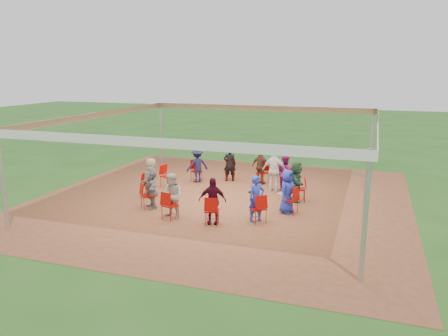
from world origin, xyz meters
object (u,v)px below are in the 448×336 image
(person_seated_6, at_px, (151,178))
(person_seated_10, at_px, (256,199))
(chair_11, at_px, (258,209))
(person_seated_5, at_px, (197,165))
(person_seated_0, at_px, (287,191))
(person_seated_2, at_px, (285,173))
(chair_2, at_px, (288,179))
(person_seated_4, at_px, (230,164))
(chair_0, at_px, (290,200))
(person_seated_8, at_px, (172,196))
(cable_coil, at_px, (253,192))
(person_seated_9, at_px, (212,201))
(chair_3, at_px, (262,173))
(chair_5, at_px, (196,171))
(chair_1, at_px, (299,189))
(chair_4, at_px, (230,170))
(chair_7, at_px, (148,185))
(person_seated_1, at_px, (296,182))
(chair_9, at_px, (170,205))
(person_seated_3, at_px, (261,167))
(chair_6, at_px, (167,176))
(chair_10, at_px, (212,211))
(standing_person, at_px, (275,171))
(laptop, at_px, (283,192))
(chair_8, at_px, (148,195))

(person_seated_6, distance_m, person_seated_10, 4.57)
(chair_11, height_order, person_seated_5, person_seated_5)
(person_seated_0, distance_m, person_seated_2, 2.64)
(chair_2, xyz_separation_m, person_seated_4, (-2.61, 0.71, 0.28))
(chair_0, relative_size, person_seated_8, 0.62)
(person_seated_6, xyz_separation_m, cable_coil, (3.42, 1.69, -0.71))
(person_seated_9, bearing_deg, chair_11, 10.26)
(chair_3, xyz_separation_m, person_seated_10, (0.96, -4.58, 0.28))
(person_seated_2, height_order, person_seated_8, same)
(person_seated_2, bearing_deg, chair_5, 43.73)
(chair_3, height_order, person_seated_10, person_seated_10)
(chair_1, distance_m, cable_coil, 1.96)
(person_seated_2, distance_m, person_seated_5, 3.73)
(chair_4, xyz_separation_m, person_seated_6, (-1.98, -3.27, 0.28))
(chair_7, relative_size, person_seated_1, 0.62)
(chair_1, distance_m, person_seated_6, 5.40)
(chair_0, distance_m, person_seated_5, 5.22)
(chair_9, distance_m, person_seated_1, 4.68)
(person_seated_3, bearing_deg, chair_5, 27.79)
(chair_0, bearing_deg, person_seated_10, 160.26)
(chair_3, distance_m, chair_6, 3.90)
(chair_4, xyz_separation_m, person_seated_2, (2.54, -0.91, 0.28))
(chair_10, xyz_separation_m, person_seated_10, (1.19, 0.75, 0.28))
(chair_5, xyz_separation_m, standing_person, (3.43, -0.43, 0.38))
(chair_6, bearing_deg, person_seated_3, 133.73)
(chair_2, xyz_separation_m, person_seated_9, (-1.46, -4.44, 0.28))
(chair_3, height_order, chair_10, same)
(chair_10, xyz_separation_m, person_seated_8, (-1.39, 0.18, 0.28))
(standing_person, distance_m, laptop, 2.48)
(chair_2, height_order, chair_3, same)
(person_seated_0, relative_size, person_seated_6, 1.00)
(chair_6, relative_size, person_seated_4, 0.62)
(chair_6, relative_size, person_seated_5, 0.62)
(chair_11, relative_size, standing_person, 0.55)
(chair_1, relative_size, person_seated_10, 0.62)
(chair_3, xyz_separation_m, person_seated_9, (-0.26, -5.21, 0.28))
(person_seated_6, xyz_separation_m, person_seated_10, (4.36, -1.37, 0.00))
(chair_0, height_order, chair_4, same)
(chair_2, relative_size, person_seated_2, 0.62)
(chair_6, relative_size, chair_8, 1.00)
(chair_5, bearing_deg, person_seated_1, 119.26)
(chair_3, xyz_separation_m, person_seated_4, (-1.40, -0.06, 0.28))
(chair_3, bearing_deg, person_seated_1, 147.79)
(chair_6, xyz_separation_m, chair_10, (3.23, -3.52, 0.00))
(chair_10, bearing_deg, person_seated_5, 104.66)
(chair_1, height_order, chair_8, same)
(chair_0, xyz_separation_m, person_seated_3, (-1.84, 3.34, 0.28))
(chair_7, height_order, standing_person, standing_person)
(chair_8, relative_size, person_seated_3, 0.62)
(chair_6, xyz_separation_m, chair_7, (-0.06, -1.43, 0.00))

